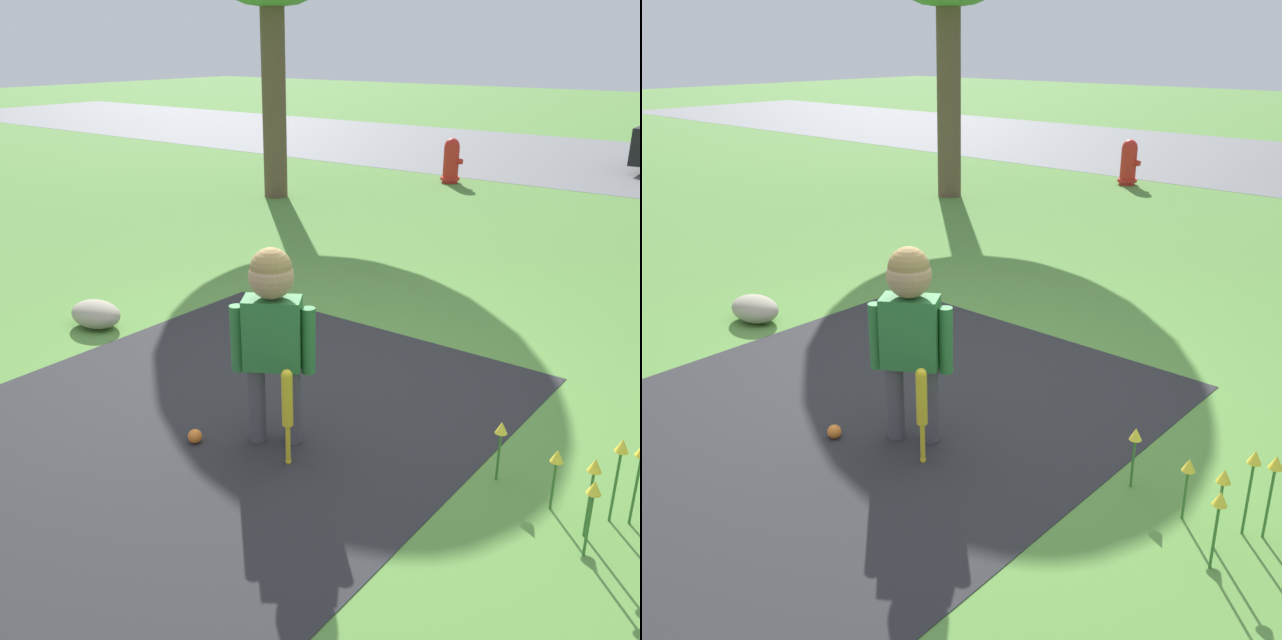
{
  "view_description": "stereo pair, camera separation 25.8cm",
  "coord_description": "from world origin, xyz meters",
  "views": [
    {
      "loc": [
        2.43,
        -3.22,
        2.02
      ],
      "look_at": [
        0.21,
        -0.29,
        0.58
      ],
      "focal_mm": 40.0,
      "sensor_mm": 36.0,
      "label": 1
    },
    {
      "loc": [
        2.63,
        -3.05,
        2.02
      ],
      "look_at": [
        0.21,
        -0.29,
        0.58
      ],
      "focal_mm": 40.0,
      "sensor_mm": 36.0,
      "label": 2
    }
  ],
  "objects": [
    {
      "name": "baseball_bat",
      "position": [
        0.41,
        -0.82,
        0.34
      ],
      "size": [
        0.06,
        0.06,
        0.53
      ],
      "color": "yellow",
      "rests_on": "ground"
    },
    {
      "name": "ground_plane",
      "position": [
        0.0,
        0.0,
        0.0
      ],
      "size": [
        60.0,
        60.0,
        0.0
      ],
      "primitive_type": "plane",
      "color": "#518438"
    },
    {
      "name": "fire_hydrant",
      "position": [
        -2.57,
        6.64,
        0.33
      ],
      "size": [
        0.33,
        0.29,
        0.67
      ],
      "color": "red",
      "rests_on": "ground"
    },
    {
      "name": "sports_ball",
      "position": [
        -0.12,
        -0.97,
        0.04
      ],
      "size": [
        0.08,
        0.08,
        0.08
      ],
      "color": "orange",
      "rests_on": "ground"
    },
    {
      "name": "edging_rock",
      "position": [
        -1.94,
        -0.25,
        0.1
      ],
      "size": [
        0.44,
        0.3,
        0.2
      ],
      "color": "#9E937F",
      "rests_on": "ground"
    },
    {
      "name": "child",
      "position": [
        0.21,
        -0.69,
        0.7
      ],
      "size": [
        0.38,
        0.29,
        1.08
      ],
      "rotation": [
        0.0,
        0.0,
        0.56
      ],
      "color": "#4C4751",
      "rests_on": "ground"
    },
    {
      "name": "flower_bed",
      "position": [
        1.73,
        -0.39,
        0.31
      ],
      "size": [
        0.68,
        0.4,
        0.42
      ],
      "color": "#38702D",
      "rests_on": "ground"
    }
  ]
}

